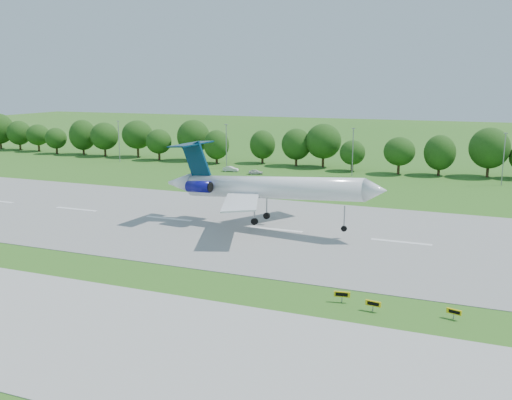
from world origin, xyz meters
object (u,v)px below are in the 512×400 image
at_px(service_vehicle_a, 231,169).
at_px(service_vehicle_b, 256,172).
at_px(airliner, 261,186).
at_px(taxi_sign_left, 373,304).

height_order(service_vehicle_a, service_vehicle_b, service_vehicle_a).
bearing_deg(airliner, taxi_sign_left, -44.62).
relative_size(airliner, service_vehicle_b, 10.51).
bearing_deg(service_vehicle_a, taxi_sign_left, -153.13).
bearing_deg(service_vehicle_a, service_vehicle_b, -109.53).
distance_m(taxi_sign_left, service_vehicle_a, 95.90).
bearing_deg(airliner, service_vehicle_b, 118.01).
xyz_separation_m(taxi_sign_left, service_vehicle_b, (-44.61, 78.35, -0.23)).
bearing_deg(service_vehicle_b, taxi_sign_left, -168.91).
xyz_separation_m(service_vehicle_a, service_vehicle_b, (7.96, -1.86, -0.04)).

